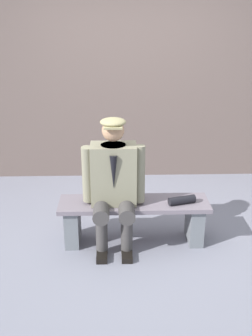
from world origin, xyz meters
TOP-DOWN VIEW (x-y plane):
  - ground_plane at (0.00, 0.00)m, footprint 30.00×30.00m
  - bench at (0.00, 0.00)m, footprint 1.44×0.39m
  - seated_man at (0.19, 0.05)m, footprint 0.59×0.53m
  - rolled_magazine at (-0.45, 0.06)m, footprint 0.27×0.15m
  - stadium_wall at (0.00, -1.85)m, footprint 12.00×0.24m

SIDE VIEW (x-z plane):
  - ground_plane at x=0.00m, z-range 0.00..0.00m
  - bench at x=0.00m, z-range 0.07..0.50m
  - rolled_magazine at x=-0.45m, z-range 0.43..0.51m
  - seated_man at x=0.19m, z-range 0.04..1.30m
  - stadium_wall at x=0.00m, z-range 0.00..2.47m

